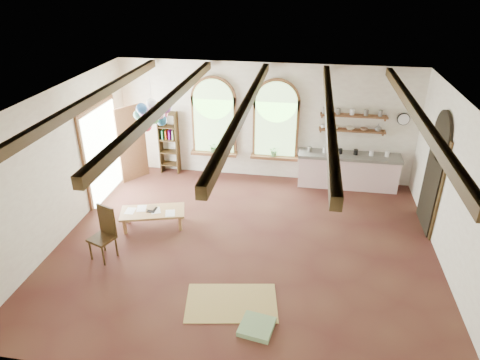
% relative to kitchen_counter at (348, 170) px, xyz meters
% --- Properties ---
extents(floor, '(8.00, 8.00, 0.00)m').
position_rel_kitchen_counter_xyz_m(floor, '(-2.30, -3.20, -0.48)').
color(floor, '#522E21').
rests_on(floor, ground).
extents(ceiling_beams, '(6.20, 6.80, 0.18)m').
position_rel_kitchen_counter_xyz_m(ceiling_beams, '(-2.30, -3.20, 2.62)').
color(ceiling_beams, '#3D2A13').
rests_on(ceiling_beams, ceiling).
extents(window_left, '(1.30, 0.28, 2.20)m').
position_rel_kitchen_counter_xyz_m(window_left, '(-3.70, 0.23, 1.16)').
color(window_left, brown).
rests_on(window_left, floor).
extents(window_right, '(1.30, 0.28, 2.20)m').
position_rel_kitchen_counter_xyz_m(window_right, '(-2.00, 0.23, 1.16)').
color(window_right, brown).
rests_on(window_right, floor).
extents(left_doorway, '(0.10, 1.90, 2.50)m').
position_rel_kitchen_counter_xyz_m(left_doorway, '(-6.25, -1.40, 0.67)').
color(left_doorway, brown).
rests_on(left_doorway, floor).
extents(right_doorway, '(0.10, 1.30, 2.40)m').
position_rel_kitchen_counter_xyz_m(right_doorway, '(1.65, -1.70, 0.62)').
color(right_doorway, black).
rests_on(right_doorway, floor).
extents(kitchen_counter, '(2.68, 0.62, 0.94)m').
position_rel_kitchen_counter_xyz_m(kitchen_counter, '(0.00, 0.00, 0.00)').
color(kitchen_counter, silver).
rests_on(kitchen_counter, floor).
extents(wall_shelf_lower, '(1.70, 0.24, 0.04)m').
position_rel_kitchen_counter_xyz_m(wall_shelf_lower, '(0.00, 0.18, 1.07)').
color(wall_shelf_lower, brown).
rests_on(wall_shelf_lower, wall_back).
extents(wall_shelf_upper, '(1.70, 0.24, 0.04)m').
position_rel_kitchen_counter_xyz_m(wall_shelf_upper, '(0.00, 0.18, 1.47)').
color(wall_shelf_upper, brown).
rests_on(wall_shelf_upper, wall_back).
extents(wall_clock, '(0.32, 0.04, 0.32)m').
position_rel_kitchen_counter_xyz_m(wall_clock, '(1.25, 0.25, 1.42)').
color(wall_clock, black).
rests_on(wall_clock, wall_back).
extents(bookshelf, '(0.53, 0.32, 1.80)m').
position_rel_kitchen_counter_xyz_m(bookshelf, '(-5.00, 0.12, 0.42)').
color(bookshelf, '#3D2A13').
rests_on(bookshelf, floor).
extents(coffee_table, '(1.56, 1.02, 0.41)m').
position_rel_kitchen_counter_xyz_m(coffee_table, '(-4.50, -2.78, -0.12)').
color(coffee_table, '#A3794A').
rests_on(coffee_table, floor).
extents(side_chair, '(0.57, 0.57, 1.12)m').
position_rel_kitchen_counter_xyz_m(side_chair, '(-5.09, -4.05, -0.15)').
color(side_chair, '#3D2A13').
rests_on(side_chair, floor).
extents(floor_mat, '(1.76, 1.25, 0.02)m').
position_rel_kitchen_counter_xyz_m(floor_mat, '(-2.28, -4.97, -0.47)').
color(floor_mat, tan).
rests_on(floor_mat, floor).
extents(floor_cushion, '(0.62, 0.62, 0.09)m').
position_rel_kitchen_counter_xyz_m(floor_cushion, '(-1.75, -5.50, -0.43)').
color(floor_cushion, gray).
rests_on(floor_cushion, floor).
extents(water_jug_a, '(0.30, 0.30, 0.58)m').
position_rel_kitchen_counter_xyz_m(water_jug_a, '(0.80, 0.00, -0.22)').
color(water_jug_a, '#5480B4').
rests_on(water_jug_a, floor).
extents(water_jug_b, '(0.28, 0.28, 0.55)m').
position_rel_kitchen_counter_xyz_m(water_jug_b, '(1.00, 0.00, -0.24)').
color(water_jug_b, '#5480B4').
rests_on(water_jug_b, floor).
extents(balloon_cluster, '(0.96, 0.96, 1.16)m').
position_rel_kitchen_counter_xyz_m(balloon_cluster, '(-4.70, -1.69, 1.87)').
color(balloon_cluster, white).
rests_on(balloon_cluster, floor).
extents(table_book, '(0.19, 0.26, 0.02)m').
position_rel_kitchen_counter_xyz_m(table_book, '(-4.65, -2.65, -0.06)').
color(table_book, olive).
rests_on(table_book, coffee_table).
extents(tablet, '(0.18, 0.26, 0.01)m').
position_rel_kitchen_counter_xyz_m(tablet, '(-4.52, -2.74, -0.06)').
color(tablet, black).
rests_on(tablet, coffee_table).
extents(potted_plant_left, '(0.27, 0.23, 0.30)m').
position_rel_kitchen_counter_xyz_m(potted_plant_left, '(-3.70, 0.12, 0.37)').
color(potted_plant_left, '#598C4C').
rests_on(potted_plant_left, window_left).
extents(potted_plant_right, '(0.27, 0.23, 0.30)m').
position_rel_kitchen_counter_xyz_m(potted_plant_right, '(-2.00, 0.12, 0.37)').
color(potted_plant_right, '#598C4C').
rests_on(potted_plant_right, window_right).
extents(shelf_cup_a, '(0.12, 0.10, 0.10)m').
position_rel_kitchen_counter_xyz_m(shelf_cup_a, '(-0.75, 0.18, 1.14)').
color(shelf_cup_a, white).
rests_on(shelf_cup_a, wall_shelf_lower).
extents(shelf_cup_b, '(0.10, 0.10, 0.09)m').
position_rel_kitchen_counter_xyz_m(shelf_cup_b, '(-0.40, 0.18, 1.14)').
color(shelf_cup_b, beige).
rests_on(shelf_cup_b, wall_shelf_lower).
extents(shelf_bowl_a, '(0.22, 0.22, 0.05)m').
position_rel_kitchen_counter_xyz_m(shelf_bowl_a, '(-0.05, 0.18, 1.12)').
color(shelf_bowl_a, beige).
rests_on(shelf_bowl_a, wall_shelf_lower).
extents(shelf_bowl_b, '(0.20, 0.20, 0.06)m').
position_rel_kitchen_counter_xyz_m(shelf_bowl_b, '(0.30, 0.18, 1.12)').
color(shelf_bowl_b, '#8C664C').
rests_on(shelf_bowl_b, wall_shelf_lower).
extents(shelf_vase, '(0.18, 0.18, 0.19)m').
position_rel_kitchen_counter_xyz_m(shelf_vase, '(0.65, 0.18, 1.19)').
color(shelf_vase, slate).
rests_on(shelf_vase, wall_shelf_lower).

